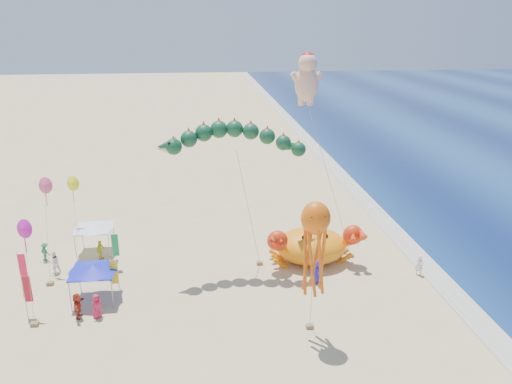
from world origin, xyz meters
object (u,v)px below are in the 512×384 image
canopy_white (94,226)px  crab_inflatable (311,245)px  canopy_blue (93,268)px  octopus_kite (315,241)px  cherub_kite (307,78)px  dragon_kite (234,144)px

canopy_white → crab_inflatable: bearing=-12.4°
canopy_blue → canopy_white: bearing=100.2°
crab_inflatable → octopus_kite: bearing=-102.6°
cherub_kite → octopus_kite: 19.15m
octopus_kite → canopy_white: 21.71m
canopy_white → dragon_kite: bearing=-19.9°
crab_inflatable → octopus_kite: octopus_kite is taller
crab_inflatable → dragon_kite: (-6.34, -0.29, 8.86)m
crab_inflatable → cherub_kite: (0.74, 7.18, 12.81)m
cherub_kite → canopy_white: 22.62m
canopy_blue → dragon_kite: bearing=19.0°
dragon_kite → octopus_kite: (4.08, -9.80, -3.77)m
canopy_blue → octopus_kite: bearing=-23.1°
octopus_kite → crab_inflatable: bearing=77.4°
crab_inflatable → dragon_kite: 10.89m
cherub_kite → canopy_white: cherub_kite is taller
dragon_kite → canopy_blue: dragon_kite is taller
octopus_kite → dragon_kite: bearing=112.6°
cherub_kite → canopy_blue: (-17.54, -11.07, -11.90)m
dragon_kite → canopy_blue: 13.62m
crab_inflatable → canopy_white: 18.69m
cherub_kite → octopus_kite: bearing=-99.9°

